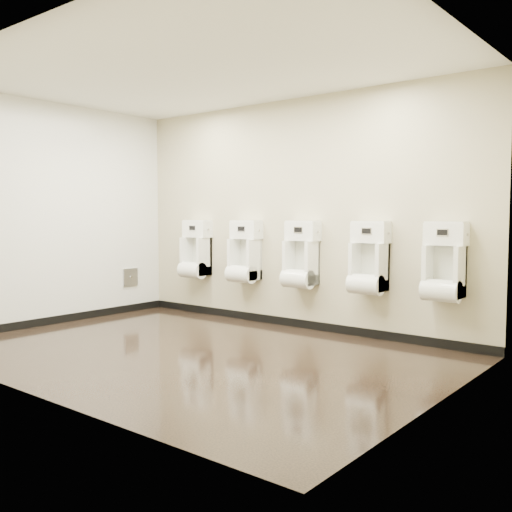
{
  "coord_description": "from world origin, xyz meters",
  "views": [
    {
      "loc": [
        4.02,
        -4.03,
        1.37
      ],
      "look_at": [
        0.35,
        0.55,
        0.96
      ],
      "focal_mm": 40.0,
      "sensor_mm": 36.0,
      "label": 1
    }
  ],
  "objects_px": {
    "urinal_0": "(195,254)",
    "urinal_2": "(301,260)",
    "urinal_3": "(369,264)",
    "access_panel": "(130,277)",
    "urinal_4": "(444,268)",
    "urinal_1": "(244,256)"
  },
  "relations": [
    {
      "from": "access_panel",
      "to": "urinal_2",
      "type": "bearing_deg",
      "value": 8.72
    },
    {
      "from": "urinal_2",
      "to": "urinal_4",
      "type": "bearing_deg",
      "value": 0.0
    },
    {
      "from": "access_panel",
      "to": "urinal_0",
      "type": "xyz_separation_m",
      "value": [
        0.91,
        0.41,
        0.35
      ]
    },
    {
      "from": "urinal_1",
      "to": "urinal_4",
      "type": "relative_size",
      "value": 1.0
    },
    {
      "from": "urinal_2",
      "to": "urinal_3",
      "type": "relative_size",
      "value": 1.0
    },
    {
      "from": "urinal_0",
      "to": "urinal_2",
      "type": "xyz_separation_m",
      "value": [
        1.77,
        0.0,
        0.0
      ]
    },
    {
      "from": "urinal_2",
      "to": "urinal_0",
      "type": "bearing_deg",
      "value": 180.0
    },
    {
      "from": "access_panel",
      "to": "urinal_2",
      "type": "relative_size",
      "value": 0.32
    },
    {
      "from": "urinal_1",
      "to": "urinal_2",
      "type": "bearing_deg",
      "value": 0.0
    },
    {
      "from": "urinal_2",
      "to": "urinal_3",
      "type": "bearing_deg",
      "value": 0.0
    },
    {
      "from": "urinal_1",
      "to": "urinal_3",
      "type": "bearing_deg",
      "value": 0.0
    },
    {
      "from": "urinal_1",
      "to": "urinal_2",
      "type": "height_order",
      "value": "same"
    },
    {
      "from": "urinal_0",
      "to": "urinal_4",
      "type": "relative_size",
      "value": 1.0
    },
    {
      "from": "urinal_4",
      "to": "urinal_3",
      "type": "bearing_deg",
      "value": 180.0
    },
    {
      "from": "access_panel",
      "to": "urinal_4",
      "type": "distance_m",
      "value": 4.44
    },
    {
      "from": "access_panel",
      "to": "urinal_1",
      "type": "xyz_separation_m",
      "value": [
        1.79,
        0.41,
        0.35
      ]
    },
    {
      "from": "urinal_3",
      "to": "access_panel",
      "type": "bearing_deg",
      "value": -173.46
    },
    {
      "from": "urinal_0",
      "to": "urinal_1",
      "type": "bearing_deg",
      "value": 0.0
    },
    {
      "from": "access_panel",
      "to": "urinal_3",
      "type": "height_order",
      "value": "urinal_3"
    },
    {
      "from": "access_panel",
      "to": "urinal_0",
      "type": "relative_size",
      "value": 0.32
    },
    {
      "from": "urinal_2",
      "to": "urinal_1",
      "type": "bearing_deg",
      "value": 180.0
    },
    {
      "from": "access_panel",
      "to": "urinal_1",
      "type": "bearing_deg",
      "value": 12.88
    }
  ]
}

